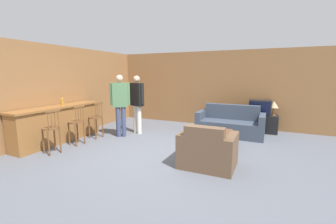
{
  "coord_description": "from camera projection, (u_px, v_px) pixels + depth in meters",
  "views": [
    {
      "loc": [
        2.27,
        -4.35,
        1.81
      ],
      "look_at": [
        -0.09,
        0.82,
        0.85
      ],
      "focal_mm": 24.0,
      "sensor_mm": 36.0,
      "label": 1
    }
  ],
  "objects": [
    {
      "name": "bar_chair_near",
      "position": [
        51.0,
        131.0,
        5.11
      ],
      "size": [
        0.45,
        0.45,
        1.02
      ],
      "color": "brown",
      "rests_on": "ground_plane"
    },
    {
      "name": "bar_counter",
      "position": [
        59.0,
        124.0,
        6.03
      ],
      "size": [
        0.55,
        2.55,
        0.98
      ],
      "color": "brown",
      "rests_on": "ground_plane"
    },
    {
      "name": "couch_far",
      "position": [
        230.0,
        125.0,
        6.72
      ],
      "size": [
        1.92,
        0.86,
        0.89
      ],
      "color": "#384251",
      "rests_on": "ground_plane"
    },
    {
      "name": "tv_unit",
      "position": [
        259.0,
        123.0,
        7.09
      ],
      "size": [
        1.08,
        0.47,
        0.55
      ],
      "color": "black",
      "rests_on": "ground_plane"
    },
    {
      "name": "coffee_table",
      "position": [
        218.0,
        134.0,
        5.53
      ],
      "size": [
        0.59,
        0.86,
        0.41
      ],
      "color": "brown",
      "rests_on": "ground_plane"
    },
    {
      "name": "armchair_near",
      "position": [
        207.0,
        151.0,
        4.4
      ],
      "size": [
        1.05,
        0.82,
        0.87
      ],
      "color": "brown",
      "rests_on": "ground_plane"
    },
    {
      "name": "tv",
      "position": [
        260.0,
        107.0,
        7.01
      ],
      "size": [
        0.65,
        0.46,
        0.47
      ],
      "color": "black",
      "rests_on": "tv_unit"
    },
    {
      "name": "person_by_window",
      "position": [
        137.0,
        101.0,
        6.81
      ],
      "size": [
        0.56,
        0.32,
        1.76
      ],
      "color": "silver",
      "rests_on": "ground_plane"
    },
    {
      "name": "wall_left",
      "position": [
        88.0,
        90.0,
        7.36
      ],
      "size": [
        0.08,
        8.54,
        2.6
      ],
      "color": "olive",
      "rests_on": "ground_plane"
    },
    {
      "name": "wall_back",
      "position": [
        202.0,
        88.0,
        8.08
      ],
      "size": [
        9.4,
        0.08,
        2.6
      ],
      "color": "olive",
      "rests_on": "ground_plane"
    },
    {
      "name": "bar_chair_mid",
      "position": [
        76.0,
        125.0,
        5.77
      ],
      "size": [
        0.4,
        0.4,
        1.02
      ],
      "color": "brown",
      "rests_on": "ground_plane"
    },
    {
      "name": "person_by_counter",
      "position": [
        120.0,
        102.0,
        6.44
      ],
      "size": [
        0.47,
        0.39,
        1.79
      ],
      "color": "#384260",
      "rests_on": "ground_plane"
    },
    {
      "name": "bottle",
      "position": [
        62.0,
        101.0,
        6.06
      ],
      "size": [
        0.07,
        0.07,
        0.26
      ],
      "color": "#B27A23",
      "rests_on": "bar_counter"
    },
    {
      "name": "bar_chair_far",
      "position": [
        96.0,
        120.0,
        6.4
      ],
      "size": [
        0.41,
        0.41,
        1.02
      ],
      "color": "brown",
      "rests_on": "ground_plane"
    },
    {
      "name": "table_lamp",
      "position": [
        274.0,
        105.0,
        6.84
      ],
      "size": [
        0.28,
        0.28,
        0.45
      ],
      "color": "brown",
      "rests_on": "tv_unit"
    },
    {
      "name": "ground_plane",
      "position": [
        157.0,
        154.0,
        5.13
      ],
      "size": [
        24.0,
        24.0,
        0.0
      ],
      "primitive_type": "plane",
      "color": "#565B66"
    }
  ]
}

